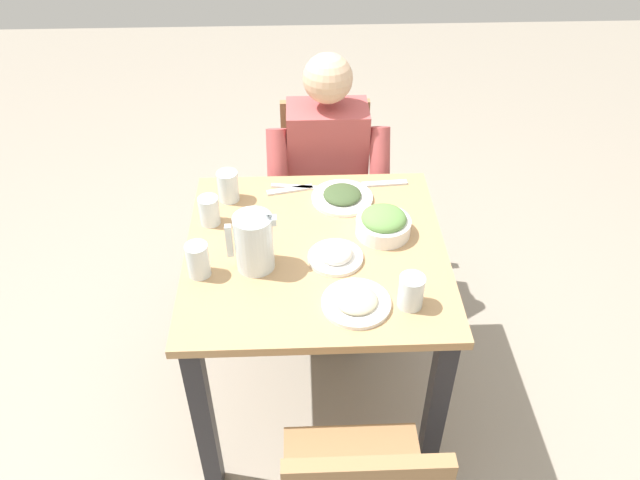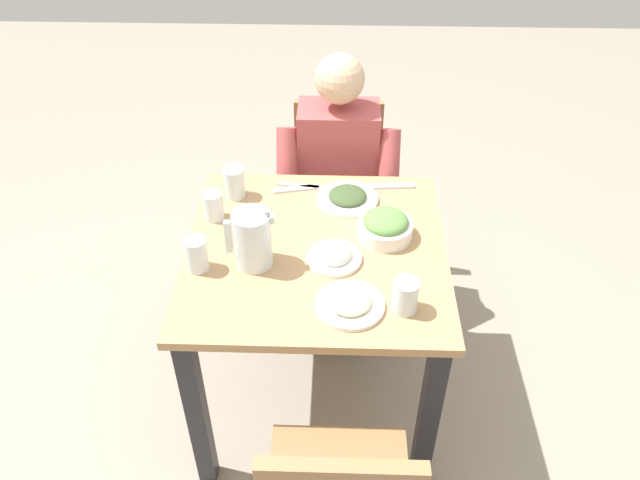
% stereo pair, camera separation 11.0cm
% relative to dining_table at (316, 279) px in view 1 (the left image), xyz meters
% --- Properties ---
extents(ground_plane, '(8.00, 8.00, 0.00)m').
position_rel_dining_table_xyz_m(ground_plane, '(0.00, 0.00, -0.62)').
color(ground_plane, gray).
extents(dining_table, '(0.85, 0.85, 0.76)m').
position_rel_dining_table_xyz_m(dining_table, '(0.00, 0.00, 0.00)').
color(dining_table, tan).
rests_on(dining_table, ground_plane).
extents(chair_near, '(0.40, 0.40, 0.86)m').
position_rel_dining_table_xyz_m(chair_near, '(-0.07, -0.74, -0.14)').
color(chair_near, '#997047').
rests_on(chair_near, ground_plane).
extents(diner_near, '(0.48, 0.53, 1.15)m').
position_rel_dining_table_xyz_m(diner_near, '(-0.07, -0.54, 0.01)').
color(diner_near, '#B24C4C').
rests_on(diner_near, ground_plane).
extents(water_pitcher, '(0.16, 0.12, 0.19)m').
position_rel_dining_table_xyz_m(water_pitcher, '(0.19, 0.08, 0.23)').
color(water_pitcher, silver).
rests_on(water_pitcher, dining_table).
extents(salad_bowl, '(0.18, 0.18, 0.09)m').
position_rel_dining_table_xyz_m(salad_bowl, '(-0.23, -0.07, 0.18)').
color(salad_bowl, white).
rests_on(salad_bowl, dining_table).
extents(plate_yoghurt, '(0.18, 0.18, 0.06)m').
position_rel_dining_table_xyz_m(plate_yoghurt, '(-0.06, 0.06, 0.16)').
color(plate_yoghurt, white).
rests_on(plate_yoghurt, dining_table).
extents(plate_dolmas, '(0.22, 0.22, 0.04)m').
position_rel_dining_table_xyz_m(plate_dolmas, '(-0.10, -0.27, 0.15)').
color(plate_dolmas, white).
rests_on(plate_dolmas, dining_table).
extents(plate_beans, '(0.21, 0.21, 0.04)m').
position_rel_dining_table_xyz_m(plate_beans, '(-0.11, 0.27, 0.15)').
color(plate_beans, white).
rests_on(plate_beans, dining_table).
extents(water_glass_near_left, '(0.08, 0.08, 0.11)m').
position_rel_dining_table_xyz_m(water_glass_near_left, '(-0.27, 0.27, 0.19)').
color(water_glass_near_left, silver).
rests_on(water_glass_near_left, dining_table).
extents(water_glass_by_pitcher, '(0.07, 0.07, 0.11)m').
position_rel_dining_table_xyz_m(water_glass_by_pitcher, '(0.30, -0.28, 0.20)').
color(water_glass_by_pitcher, silver).
rests_on(water_glass_by_pitcher, dining_table).
extents(water_glass_near_right, '(0.07, 0.07, 0.10)m').
position_rel_dining_table_xyz_m(water_glass_near_right, '(0.36, -0.15, 0.19)').
color(water_glass_near_right, silver).
rests_on(water_glass_near_right, dining_table).
extents(water_glass_center, '(0.07, 0.07, 0.11)m').
position_rel_dining_table_xyz_m(water_glass_center, '(0.36, 0.11, 0.20)').
color(water_glass_center, silver).
rests_on(water_glass_center, dining_table).
extents(fork_near, '(0.17, 0.04, 0.01)m').
position_rel_dining_table_xyz_m(fork_near, '(-0.27, -0.36, 0.14)').
color(fork_near, silver).
rests_on(fork_near, dining_table).
extents(knife_near, '(0.19, 0.04, 0.01)m').
position_rel_dining_table_xyz_m(knife_near, '(0.06, -0.35, 0.14)').
color(knife_near, silver).
rests_on(knife_near, dining_table).
extents(fork_far, '(0.17, 0.06, 0.01)m').
position_rel_dining_table_xyz_m(fork_far, '(0.08, -0.33, 0.14)').
color(fork_far, silver).
rests_on(fork_far, dining_table).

